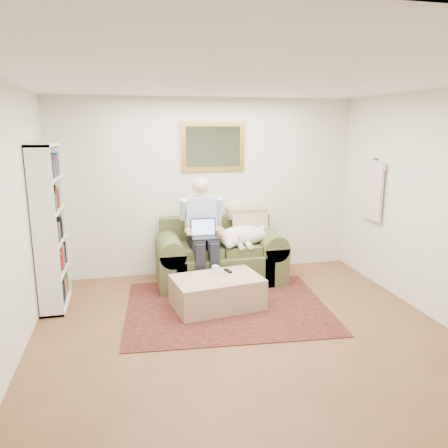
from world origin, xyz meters
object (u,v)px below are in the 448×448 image
object	(u,v)px
laptop	(204,233)
sleeping_dog	(243,235)
sofa	(220,260)
ottoman	(217,292)
bookshelf	(50,227)
seated_man	(203,234)
coffee_mug	(215,270)

from	to	relation	value
laptop	sleeping_dog	xyz separation A→B (m)	(0.59, 0.14, -0.10)
laptop	sofa	bearing A→B (deg)	41.02
ottoman	sleeping_dog	bearing A→B (deg)	56.35
ottoman	bookshelf	world-z (taller)	bookshelf
seated_man	laptop	xyz separation A→B (m)	(0.00, -0.07, 0.04)
sofa	laptop	distance (m)	0.60
sofa	bookshelf	world-z (taller)	bookshelf
sofa	coffee_mug	world-z (taller)	sofa
sofa	laptop	size ratio (longest dim) A/B	5.15
sleeping_dog	bookshelf	size ratio (longest dim) A/B	0.37
seated_man	sleeping_dog	distance (m)	0.60
seated_man	bookshelf	xyz separation A→B (m)	(-1.92, -0.25, 0.25)
seated_man	coffee_mug	xyz separation A→B (m)	(0.05, -0.60, -0.32)
seated_man	ottoman	xyz separation A→B (m)	(0.04, -0.76, -0.56)
ottoman	coffee_mug	xyz separation A→B (m)	(0.01, 0.16, 0.24)
sofa	laptop	world-z (taller)	laptop
seated_man	bookshelf	size ratio (longest dim) A/B	0.75
sofa	seated_man	size ratio (longest dim) A/B	1.19
seated_man	ottoman	distance (m)	0.94
sofa	seated_man	xyz separation A→B (m)	(-0.27, -0.16, 0.44)
laptop	sleeping_dog	world-z (taller)	laptop
laptop	sleeping_dog	distance (m)	0.61
laptop	ottoman	xyz separation A→B (m)	(0.04, -0.69, -0.60)
seated_man	coffee_mug	distance (m)	0.68
coffee_mug	ottoman	bearing A→B (deg)	-93.86
sofa	sleeping_dog	size ratio (longest dim) A/B	2.43
sofa	ottoman	size ratio (longest dim) A/B	1.69
sofa	coffee_mug	bearing A→B (deg)	-106.16
sofa	bookshelf	bearing A→B (deg)	-169.27
seated_man	laptop	size ratio (longest dim) A/B	4.33
sofa	seated_man	world-z (taller)	seated_man
sofa	coffee_mug	xyz separation A→B (m)	(-0.22, -0.76, 0.13)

